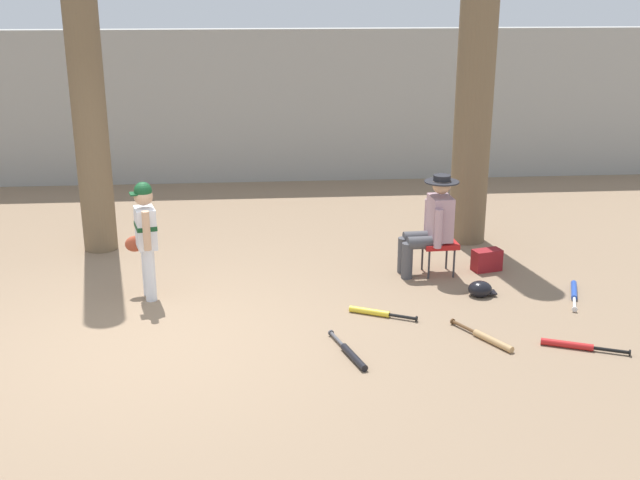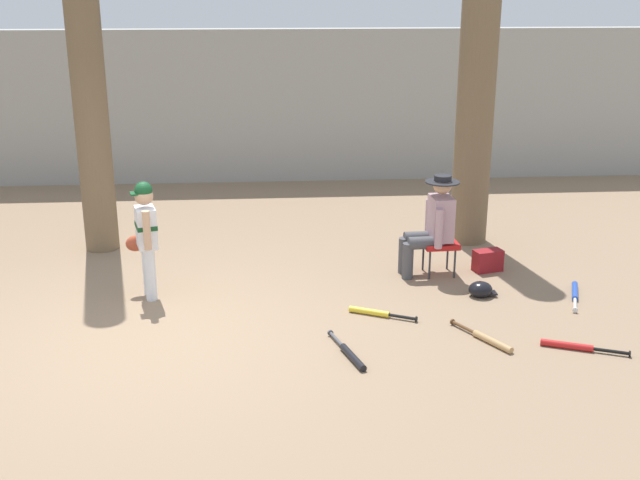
# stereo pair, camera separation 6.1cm
# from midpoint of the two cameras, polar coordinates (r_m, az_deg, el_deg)

# --- Properties ---
(ground_plane) EXTENTS (60.00, 60.00, 0.00)m
(ground_plane) POSITION_cam_midpoint_polar(r_m,az_deg,el_deg) (7.85, -11.35, -7.07)
(ground_plane) COLOR #897056
(concrete_back_wall) EXTENTS (18.00, 0.36, 2.57)m
(concrete_back_wall) POSITION_cam_midpoint_polar(r_m,az_deg,el_deg) (13.71, -8.57, 9.51)
(concrete_back_wall) COLOR #9E9E99
(concrete_back_wall) RESTS_ON ground
(tree_near_player) EXTENTS (0.58, 0.58, 5.48)m
(tree_near_player) POSITION_cam_midpoint_polar(r_m,az_deg,el_deg) (10.15, -16.43, 12.72)
(tree_near_player) COLOR brown
(tree_near_player) RESTS_ON ground
(tree_behind_spectator) EXTENTS (0.70, 0.70, 4.58)m
(tree_behind_spectator) POSITION_cam_midpoint_polar(r_m,az_deg,el_deg) (10.33, 11.40, 10.30)
(tree_behind_spectator) COLOR brown
(tree_behind_spectator) RESTS_ON ground
(young_ballplayer) EXTENTS (0.42, 0.57, 1.31)m
(young_ballplayer) POSITION_cam_midpoint_polar(r_m,az_deg,el_deg) (8.65, -12.33, 0.56)
(young_ballplayer) COLOR white
(young_ballplayer) RESTS_ON ground
(folding_stool) EXTENTS (0.42, 0.42, 0.41)m
(folding_stool) POSITION_cam_midpoint_polar(r_m,az_deg,el_deg) (9.36, 8.83, -0.34)
(folding_stool) COLOR red
(folding_stool) RESTS_ON ground
(seated_spectator) EXTENTS (0.67, 0.53, 1.20)m
(seated_spectator) POSITION_cam_midpoint_polar(r_m,az_deg,el_deg) (9.25, 8.32, 1.26)
(seated_spectator) COLOR #47474C
(seated_spectator) RESTS_ON ground
(handbag_beside_stool) EXTENTS (0.38, 0.26, 0.26)m
(handbag_beside_stool) POSITION_cam_midpoint_polar(r_m,az_deg,el_deg) (9.64, 12.22, -1.46)
(handbag_beside_stool) COLOR maroon
(handbag_beside_stool) RESTS_ON ground
(bat_black_composite) EXTENTS (0.29, 0.80, 0.07)m
(bat_black_composite) POSITION_cam_midpoint_polar(r_m,az_deg,el_deg) (7.34, 2.44, -8.27)
(bat_black_composite) COLOR black
(bat_black_composite) RESTS_ON ground
(bat_blue_youth) EXTENTS (0.35, 0.77, 0.07)m
(bat_blue_youth) POSITION_cam_midpoint_polar(r_m,az_deg,el_deg) (9.16, 18.15, -3.68)
(bat_blue_youth) COLOR #2347AD
(bat_blue_youth) RESTS_ON ground
(bat_wood_tan) EXTENTS (0.45, 0.73, 0.07)m
(bat_wood_tan) POSITION_cam_midpoint_polar(r_m,az_deg,el_deg) (7.80, 12.27, -7.03)
(bat_wood_tan) COLOR tan
(bat_wood_tan) RESTS_ON ground
(bat_red_barrel) EXTENTS (0.77, 0.37, 0.07)m
(bat_red_barrel) POSITION_cam_midpoint_polar(r_m,az_deg,el_deg) (7.87, 18.10, -7.32)
(bat_red_barrel) COLOR red
(bat_red_barrel) RESTS_ON ground
(bat_yellow_trainer) EXTENTS (0.68, 0.38, 0.07)m
(bat_yellow_trainer) POSITION_cam_midpoint_polar(r_m,az_deg,el_deg) (8.23, 4.19, -5.26)
(bat_yellow_trainer) COLOR yellow
(bat_yellow_trainer) RESTS_ON ground
(batting_helmet_black) EXTENTS (0.31, 0.24, 0.18)m
(batting_helmet_black) POSITION_cam_midpoint_polar(r_m,az_deg,el_deg) (8.87, 11.74, -3.53)
(batting_helmet_black) COLOR black
(batting_helmet_black) RESTS_ON ground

